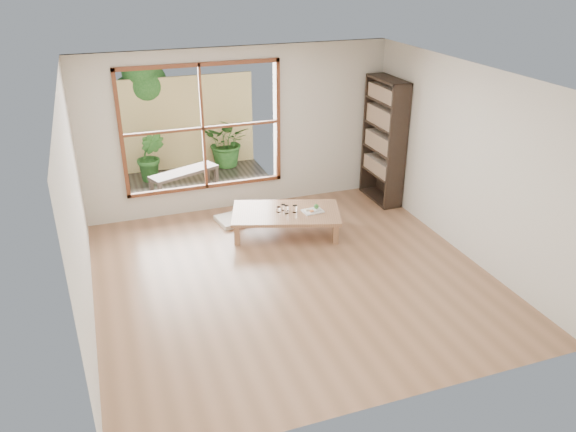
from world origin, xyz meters
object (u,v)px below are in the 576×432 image
Objects in this scene: garden_bench at (184,174)px; low_table at (286,214)px; bookshelf at (384,141)px; food_tray at (313,210)px.

low_table is at bearing -83.65° from garden_bench.
bookshelf is at bearing -46.81° from garden_bench.
bookshelf is at bearing 22.82° from food_tray.
food_tray is at bearing -152.60° from bookshelf.
garden_bench is (-1.56, 2.19, -0.01)m from food_tray.
food_tray is (-1.58, -0.82, -0.66)m from bookshelf.
bookshelf is (1.97, 0.69, 0.73)m from low_table.
bookshelf reaches higher than low_table.
food_tray is (0.39, -0.13, 0.06)m from low_table.
low_table is 0.42m from food_tray.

